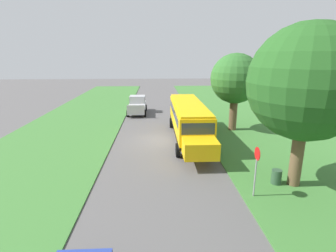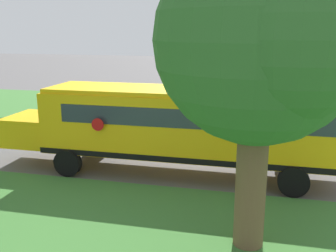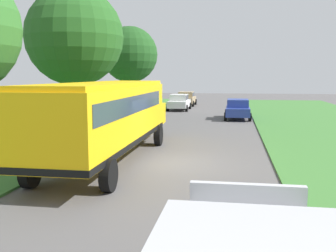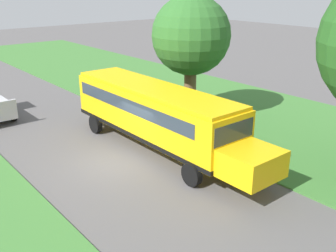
# 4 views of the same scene
# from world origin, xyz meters

# --- Properties ---
(ground_plane) EXTENTS (120.00, 120.00, 0.00)m
(ground_plane) POSITION_xyz_m (0.00, 0.00, 0.00)
(ground_plane) COLOR #565454
(grass_far_side) EXTENTS (10.00, 80.00, 0.07)m
(grass_far_side) POSITION_xyz_m (9.00, 0.00, 0.04)
(grass_far_side) COLOR #3D7533
(grass_far_side) RESTS_ON ground
(school_bus) EXTENTS (2.85, 12.42, 3.16)m
(school_bus) POSITION_xyz_m (-2.41, -0.12, 1.92)
(school_bus) COLOR yellow
(school_bus) RESTS_ON ground
(oak_tree_beside_bus) EXTENTS (4.76, 4.64, 7.32)m
(oak_tree_beside_bus) POSITION_xyz_m (-7.26, -2.97, 4.98)
(oak_tree_beside_bus) COLOR brown
(oak_tree_beside_bus) RESTS_ON ground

